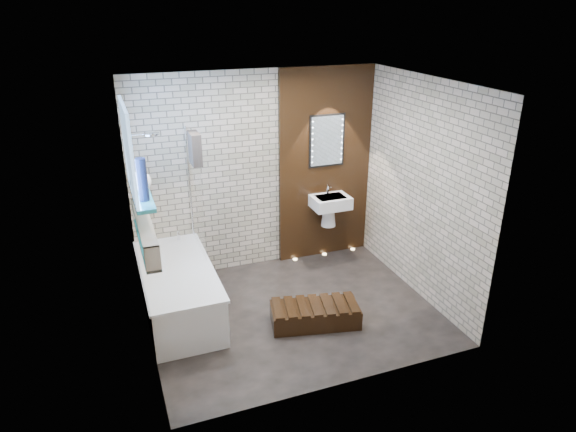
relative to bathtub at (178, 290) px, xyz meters
name	(u,v)px	position (x,y,z in m)	size (l,w,h in m)	color
ground	(293,312)	(1.22, -0.45, -0.29)	(3.20, 3.20, 0.00)	black
room_shell	(293,208)	(1.22, -0.45, 1.01)	(3.24, 3.20, 2.60)	gray
walnut_panel	(325,166)	(2.17, 0.82, 1.01)	(1.30, 0.06, 2.60)	black
clerestory_window	(131,160)	(-0.34, -0.10, 1.61)	(0.18, 1.00, 0.94)	#7FADE0
display_niche	(145,232)	(-0.31, -0.30, 0.91)	(0.14, 1.30, 0.26)	teal
bathtub	(178,290)	(0.00, 0.00, 0.00)	(0.79, 1.74, 0.70)	white
bath_screen	(196,193)	(0.35, 0.44, 0.99)	(0.01, 0.78, 1.40)	white
towel	(195,149)	(0.35, 0.28, 1.56)	(0.10, 0.27, 0.35)	black
shower_head	(151,134)	(-0.08, 0.50, 1.71)	(0.18, 0.18, 0.02)	silver
washbasin	(330,206)	(2.17, 0.62, 0.50)	(0.50, 0.36, 0.58)	white
led_mirror	(327,141)	(2.17, 0.78, 1.36)	(0.50, 0.02, 0.70)	black
walnut_step	(315,315)	(1.38, -0.75, -0.18)	(0.97, 0.43, 0.22)	black
niche_bottles	(147,242)	(-0.31, -0.47, 0.87)	(0.06, 0.69, 0.14)	maroon
sill_vases	(141,181)	(-0.28, -0.13, 1.39)	(0.21, 0.56, 0.42)	#151D3A
floor_uplights	(324,254)	(2.17, 0.75, -0.29)	(0.96, 0.06, 0.01)	#FFD899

